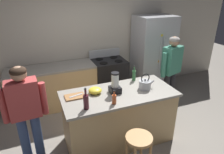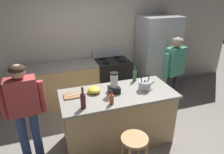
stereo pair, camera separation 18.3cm
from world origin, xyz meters
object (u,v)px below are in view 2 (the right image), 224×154
object	(u,v)px
bar_stool	(134,147)
bottle_cooking_sauce	(112,99)
stove_range	(112,78)
tea_kettle	(145,85)
kitchen_island	(118,117)
person_by_island_left	(24,106)
refrigerator	(157,55)
bottle_olive_oil	(135,76)
bottle_wine	(83,100)
chef_knife	(75,94)
cutting_board	(74,95)
blender_appliance	(114,84)
mixing_bowl	(94,90)
person_by_sink_right	(174,68)

from	to	relation	value
bar_stool	bottle_cooking_sauce	size ratio (longest dim) A/B	3.16
stove_range	bar_stool	distance (m)	2.37
stove_range	tea_kettle	world-z (taller)	tea_kettle
kitchen_island	person_by_island_left	world-z (taller)	person_by_island_left
refrigerator	bottle_olive_oil	xyz separation A→B (m)	(-1.12, -1.16, 0.09)
bar_stool	tea_kettle	distance (m)	1.04
bottle_olive_oil	bottle_cooking_sauce	bearing A→B (deg)	-135.93
bottle_wine	bottle_olive_oil	world-z (taller)	bottle_wine
bar_stool	bottle_wine	size ratio (longest dim) A/B	2.16
stove_range	chef_knife	size ratio (longest dim) A/B	5.04
person_by_island_left	bar_stool	size ratio (longest dim) A/B	2.31
tea_kettle	cutting_board	bearing A→B (deg)	172.65
blender_appliance	bottle_olive_oil	size ratio (longest dim) A/B	1.24
blender_appliance	bottle_wine	bearing A→B (deg)	-152.33
stove_range	bottle_cooking_sauce	size ratio (longest dim) A/B	5.13
bar_stool	mixing_bowl	bearing A→B (deg)	108.06
bar_stool	blender_appliance	bearing A→B (deg)	89.98
bottle_olive_oil	tea_kettle	size ratio (longest dim) A/B	1.00
stove_range	person_by_sink_right	bearing A→B (deg)	-43.62
person_by_island_left	tea_kettle	bearing A→B (deg)	-0.72
mixing_bowl	tea_kettle	world-z (taller)	tea_kettle
refrigerator	bottle_cooking_sauce	xyz separation A→B (m)	(-1.76, -1.78, 0.07)
stove_range	blender_appliance	bearing A→B (deg)	-107.36
tea_kettle	person_by_island_left	bearing A→B (deg)	179.28
tea_kettle	chef_knife	bearing A→B (deg)	172.52
bottle_olive_oil	bottle_cooking_sauce	xyz separation A→B (m)	(-0.64, -0.62, -0.02)
tea_kettle	bar_stool	bearing A→B (deg)	-123.57
stove_range	cutting_board	xyz separation A→B (m)	(-1.10, -1.40, 0.46)
blender_appliance	refrigerator	bearing A→B (deg)	42.24
blender_appliance	mixing_bowl	size ratio (longest dim) A/B	1.63
refrigerator	tea_kettle	bearing A→B (deg)	-125.99
bottle_wine	kitchen_island	bearing A→B (deg)	23.04
chef_knife	bottle_cooking_sauce	bearing A→B (deg)	-54.90
person_by_sink_right	bottle_cooking_sauce	world-z (taller)	person_by_sink_right
person_by_island_left	person_by_sink_right	size ratio (longest dim) A/B	0.99
stove_range	cutting_board	bearing A→B (deg)	-128.00
kitchen_island	bottle_wine	distance (m)	0.88
stove_range	person_by_island_left	size ratio (longest dim) A/B	0.70
kitchen_island	person_by_sink_right	size ratio (longest dim) A/B	1.14
tea_kettle	chef_knife	world-z (taller)	tea_kettle
mixing_bowl	person_by_island_left	bearing A→B (deg)	-172.94
bar_stool	cutting_board	xyz separation A→B (m)	(-0.63, 0.92, 0.41)
blender_appliance	stove_range	bearing A→B (deg)	72.64
kitchen_island	refrigerator	bearing A→B (deg)	43.84
bar_stool	bottle_olive_oil	distance (m)	1.34
person_by_island_left	tea_kettle	xyz separation A→B (m)	(1.84, -0.02, 0.05)
person_by_island_left	cutting_board	xyz separation A→B (m)	(0.70, 0.12, -0.02)
bottle_olive_oil	mixing_bowl	distance (m)	0.83
bottle_cooking_sauce	chef_knife	xyz separation A→B (m)	(-0.47, 0.40, -0.06)
stove_range	bottle_wine	distance (m)	2.13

